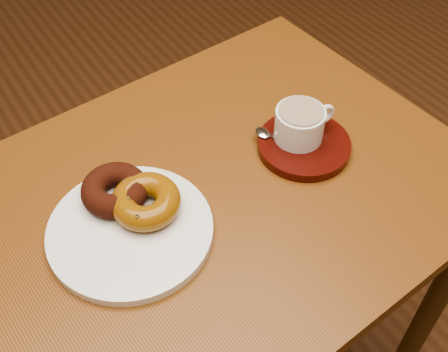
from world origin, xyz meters
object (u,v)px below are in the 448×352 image
cafe_table (215,235)px  coffee_cup (300,123)px  donut_plate (130,230)px  saucer (304,145)px

cafe_table → coffee_cup: (0.18, 0.01, 0.18)m
coffee_cup → cafe_table: bearing=-170.7°
donut_plate → coffee_cup: size_ratio=2.24×
cafe_table → donut_plate: size_ratio=3.55×
donut_plate → coffee_cup: (0.34, 0.01, 0.04)m
coffee_cup → donut_plate: bearing=-171.0°
saucer → donut_plate: bearing=179.4°
cafe_table → coffee_cup: bearing=-1.3°
cafe_table → donut_plate: donut_plate is taller
donut_plate → coffee_cup: bearing=2.2°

